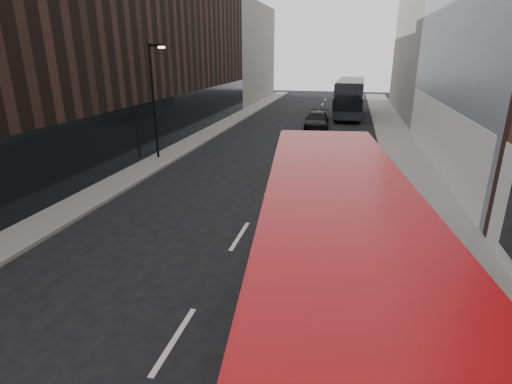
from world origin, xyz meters
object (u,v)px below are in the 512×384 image
Objects in this scene: car_c at (317,121)px; street_lamp at (154,94)px; grey_bus at (350,97)px; red_bus at (335,300)px; car_b at (327,148)px; car_a at (314,190)px.

street_lamp is at bearing -127.61° from car_c.
grey_bus is at bearing 69.79° from car_c.
red_bus is 39.32m from grey_bus.
car_c is (-2.70, -8.85, -1.31)m from grey_bus.
car_c is at bearing -105.84° from grey_bus.
street_lamp is at bearing 117.73° from red_bus.
red_bus is at bearing -91.06° from car_b.
car_b is 0.86× the size of car_c.
red_bus is 11.39m from car_a.
car_b is (-1.31, 19.77, -1.75)m from red_bus.
red_bus reaches higher than car_c.
grey_bus is (-0.19, 39.32, -0.43)m from red_bus.
red_bus reaches higher than grey_bus.
grey_bus reaches higher than car_a.
car_a is (-1.33, 11.16, -1.82)m from red_bus.
car_a is 0.76× the size of car_c.
car_c is (-1.56, 19.30, 0.08)m from car_a.
car_c is (9.09, 13.30, -3.41)m from street_lamp.
car_a is at bearing -91.22° from grey_bus.
street_lamp reaches higher than grey_bus.
car_a is 19.37m from car_c.
car_c reaches higher than car_a.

